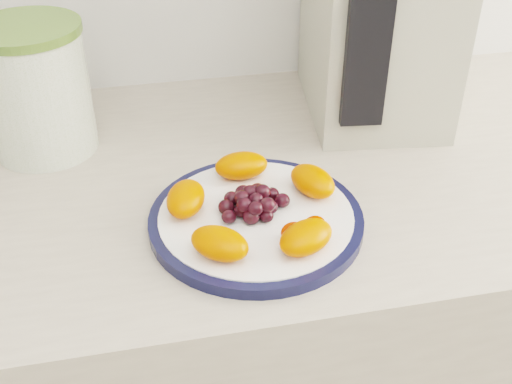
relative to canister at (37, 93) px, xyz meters
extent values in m
cube|color=#B5A895|center=(0.33, -0.11, -0.54)|extent=(3.50, 0.60, 0.90)
cube|color=olive|center=(0.33, -0.11, -0.57)|extent=(3.48, 0.58, 0.84)
cylinder|color=#101433|center=(0.26, -0.25, -0.08)|extent=(0.26, 0.26, 0.01)
cylinder|color=white|center=(0.26, -0.25, -0.08)|extent=(0.24, 0.24, 0.02)
cylinder|color=#426214|center=(0.00, 0.00, 0.00)|extent=(0.16, 0.16, 0.17)
cylinder|color=#557131|center=(0.00, 0.00, 0.09)|extent=(0.17, 0.17, 0.01)
cube|color=#A6A491|center=(0.51, 0.03, 0.08)|extent=(0.23, 0.30, 0.34)
cube|color=black|center=(0.44, -0.11, 0.09)|extent=(0.06, 0.03, 0.25)
ellipsoid|color=#E34400|center=(0.34, -0.21, -0.05)|extent=(0.07, 0.08, 0.03)
ellipsoid|color=#E34400|center=(0.26, -0.16, -0.05)|extent=(0.07, 0.05, 0.03)
ellipsoid|color=#E34400|center=(0.18, -0.22, -0.05)|extent=(0.06, 0.08, 0.03)
ellipsoid|color=#E34400|center=(0.21, -0.31, -0.05)|extent=(0.08, 0.08, 0.03)
ellipsoid|color=#E34400|center=(0.30, -0.32, -0.05)|extent=(0.08, 0.07, 0.03)
ellipsoid|color=black|center=(0.26, -0.25, -0.06)|extent=(0.02, 0.02, 0.02)
ellipsoid|color=black|center=(0.28, -0.25, -0.06)|extent=(0.02, 0.02, 0.02)
ellipsoid|color=black|center=(0.27, -0.23, -0.06)|extent=(0.02, 0.02, 0.02)
ellipsoid|color=black|center=(0.25, -0.23, -0.06)|extent=(0.02, 0.02, 0.02)
ellipsoid|color=black|center=(0.24, -0.25, -0.06)|extent=(0.02, 0.02, 0.02)
ellipsoid|color=black|center=(0.25, -0.26, -0.06)|extent=(0.02, 0.02, 0.02)
ellipsoid|color=black|center=(0.27, -0.26, -0.06)|extent=(0.02, 0.02, 0.02)
ellipsoid|color=black|center=(0.30, -0.24, -0.06)|extent=(0.02, 0.02, 0.02)
ellipsoid|color=black|center=(0.29, -0.22, -0.06)|extent=(0.02, 0.02, 0.02)
ellipsoid|color=black|center=(0.27, -0.21, -0.06)|extent=(0.02, 0.02, 0.02)
ellipsoid|color=black|center=(0.25, -0.21, -0.06)|extent=(0.02, 0.02, 0.02)
ellipsoid|color=black|center=(0.24, -0.22, -0.06)|extent=(0.02, 0.02, 0.02)
ellipsoid|color=black|center=(0.23, -0.24, -0.06)|extent=(0.02, 0.02, 0.02)
ellipsoid|color=black|center=(0.23, -0.25, -0.06)|extent=(0.02, 0.02, 0.02)
ellipsoid|color=black|center=(0.26, -0.25, -0.05)|extent=(0.02, 0.02, 0.02)
ellipsoid|color=black|center=(0.27, -0.23, -0.05)|extent=(0.02, 0.02, 0.02)
ellipsoid|color=black|center=(0.26, -0.23, -0.05)|extent=(0.02, 0.02, 0.02)
ellipsoid|color=black|center=(0.24, -0.24, -0.05)|extent=(0.02, 0.02, 0.02)
ellipsoid|color=black|center=(0.24, -0.25, -0.05)|extent=(0.02, 0.02, 0.02)
ellipsoid|color=black|center=(0.26, -0.26, -0.05)|extent=(0.02, 0.02, 0.02)
ellipsoid|color=black|center=(0.27, -0.26, -0.05)|extent=(0.02, 0.02, 0.02)
ellipsoid|color=red|center=(0.29, -0.30, -0.06)|extent=(0.03, 0.03, 0.02)
ellipsoid|color=red|center=(0.32, -0.30, -0.06)|extent=(0.04, 0.04, 0.02)
camera|label=1|loc=(0.13, -0.86, 0.40)|focal=45.00mm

